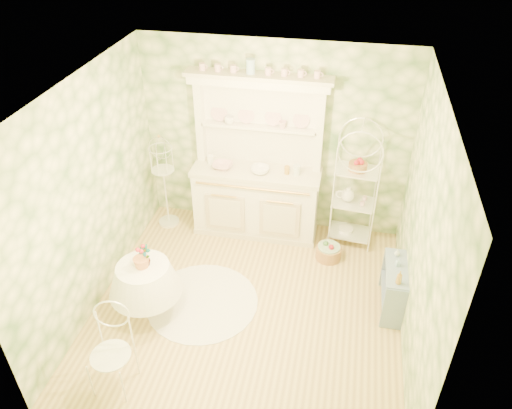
% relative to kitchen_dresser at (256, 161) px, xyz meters
% --- Properties ---
extents(floor, '(3.60, 3.60, 0.00)m').
position_rel_kitchen_dresser_xyz_m(floor, '(0.20, -1.52, -1.15)').
color(floor, '#D9BC73').
rests_on(floor, ground).
extents(ceiling, '(3.60, 3.60, 0.00)m').
position_rel_kitchen_dresser_xyz_m(ceiling, '(0.20, -1.52, 1.56)').
color(ceiling, white).
rests_on(ceiling, floor).
extents(wall_left, '(3.60, 3.60, 0.00)m').
position_rel_kitchen_dresser_xyz_m(wall_left, '(-1.60, -1.52, 0.21)').
color(wall_left, '#F9F7C2').
rests_on(wall_left, floor).
extents(wall_right, '(3.60, 3.60, 0.00)m').
position_rel_kitchen_dresser_xyz_m(wall_right, '(2.00, -1.52, 0.21)').
color(wall_right, '#F9F7C2').
rests_on(wall_right, floor).
extents(wall_back, '(3.60, 3.60, 0.00)m').
position_rel_kitchen_dresser_xyz_m(wall_back, '(0.20, 0.28, 0.21)').
color(wall_back, '#F9F7C2').
rests_on(wall_back, floor).
extents(wall_front, '(3.60, 3.60, 0.00)m').
position_rel_kitchen_dresser_xyz_m(wall_front, '(0.20, -3.32, 0.21)').
color(wall_front, '#F9F7C2').
rests_on(wall_front, floor).
extents(kitchen_dresser, '(1.87, 0.61, 2.29)m').
position_rel_kitchen_dresser_xyz_m(kitchen_dresser, '(0.00, 0.00, 0.00)').
color(kitchen_dresser, white).
rests_on(kitchen_dresser, floor).
extents(bakers_rack, '(0.62, 0.47, 1.87)m').
position_rel_kitchen_dresser_xyz_m(bakers_rack, '(1.33, 0.00, -0.21)').
color(bakers_rack, white).
rests_on(bakers_rack, floor).
extents(side_shelf, '(0.32, 0.67, 0.55)m').
position_rel_kitchen_dresser_xyz_m(side_shelf, '(1.88, -1.19, -0.87)').
color(side_shelf, '#7E96B7').
rests_on(side_shelf, floor).
extents(round_table, '(0.89, 0.89, 0.75)m').
position_rel_kitchen_dresser_xyz_m(round_table, '(-0.93, -1.84, -0.77)').
color(round_table, white).
rests_on(round_table, floor).
extents(cafe_chair, '(0.43, 0.43, 0.80)m').
position_rel_kitchen_dresser_xyz_m(cafe_chair, '(-0.88, -2.86, -0.75)').
color(cafe_chair, white).
rests_on(cafe_chair, floor).
extents(birdcage_stand, '(0.38, 0.38, 1.45)m').
position_rel_kitchen_dresser_xyz_m(birdcage_stand, '(-1.31, -0.09, -0.42)').
color(birdcage_stand, white).
rests_on(birdcage_stand, floor).
extents(floor_basket, '(0.42, 0.42, 0.22)m').
position_rel_kitchen_dresser_xyz_m(floor_basket, '(1.08, -0.44, -1.03)').
color(floor_basket, '#AD7C49').
rests_on(floor_basket, floor).
extents(lace_rug, '(1.57, 1.57, 0.01)m').
position_rel_kitchen_dresser_xyz_m(lace_rug, '(-0.36, -1.57, -1.14)').
color(lace_rug, white).
rests_on(lace_rug, floor).
extents(bowl_floral, '(0.28, 0.28, 0.07)m').
position_rel_kitchen_dresser_xyz_m(bowl_floral, '(-0.45, -0.04, -0.13)').
color(bowl_floral, white).
rests_on(bowl_floral, kitchen_dresser).
extents(bowl_white, '(0.30, 0.30, 0.08)m').
position_rel_kitchen_dresser_xyz_m(bowl_white, '(0.06, -0.06, -0.13)').
color(bowl_white, white).
rests_on(bowl_white, kitchen_dresser).
extents(cup_left, '(0.17, 0.17, 0.11)m').
position_rel_kitchen_dresser_xyz_m(cup_left, '(-0.39, 0.16, 0.47)').
color(cup_left, white).
rests_on(cup_left, kitchen_dresser).
extents(cup_right, '(0.12, 0.12, 0.10)m').
position_rel_kitchen_dresser_xyz_m(cup_right, '(0.32, 0.16, 0.47)').
color(cup_right, white).
rests_on(cup_right, kitchen_dresser).
extents(potted_geranium, '(0.16, 0.12, 0.27)m').
position_rel_kitchen_dresser_xyz_m(potted_geranium, '(-0.89, -1.81, -0.30)').
color(potted_geranium, '#3F7238').
rests_on(potted_geranium, round_table).
extents(bottle_amber, '(0.08, 0.08, 0.17)m').
position_rel_kitchen_dresser_xyz_m(bottle_amber, '(1.88, -1.45, -0.46)').
color(bottle_amber, '#AD822C').
rests_on(bottle_amber, side_shelf).
extents(bottle_blue, '(0.06, 0.06, 0.10)m').
position_rel_kitchen_dresser_xyz_m(bottle_blue, '(1.88, -1.16, -0.49)').
color(bottle_blue, '#9AC3DB').
rests_on(bottle_blue, side_shelf).
extents(bottle_glass, '(0.09, 0.09, 0.09)m').
position_rel_kitchen_dresser_xyz_m(bottle_glass, '(1.88, -0.97, -0.50)').
color(bottle_glass, silver).
rests_on(bottle_glass, side_shelf).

